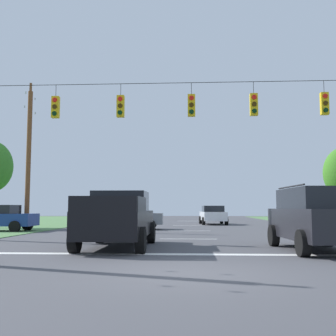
% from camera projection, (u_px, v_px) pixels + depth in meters
% --- Properties ---
extents(ground_plane, '(120.00, 120.00, 0.00)m').
position_uv_depth(ground_plane, '(186.00, 273.00, 8.76)').
color(ground_plane, '#47474C').
extents(stop_bar_stripe, '(15.88, 0.45, 0.01)m').
position_uv_depth(stop_bar_stripe, '(187.00, 254.00, 12.22)').
color(stop_bar_stripe, white).
rests_on(stop_bar_stripe, ground).
extents(lane_dash_0, '(2.50, 0.15, 0.01)m').
position_uv_depth(lane_dash_0, '(188.00, 239.00, 18.19)').
color(lane_dash_0, white).
rests_on(lane_dash_0, ground).
extents(lane_dash_1, '(2.50, 0.15, 0.01)m').
position_uv_depth(lane_dash_1, '(189.00, 231.00, 24.59)').
color(lane_dash_1, white).
rests_on(lane_dash_1, ground).
extents(lane_dash_2, '(2.50, 0.15, 0.01)m').
position_uv_depth(lane_dash_2, '(189.00, 226.00, 31.73)').
color(lane_dash_2, white).
rests_on(lane_dash_2, ground).
extents(lane_dash_3, '(2.50, 0.15, 0.01)m').
position_uv_depth(lane_dash_3, '(190.00, 221.00, 41.84)').
color(lane_dash_3, white).
rests_on(lane_dash_3, ground).
extents(lane_dash_4, '(2.50, 0.15, 0.01)m').
position_uv_depth(lane_dash_4, '(190.00, 221.00, 43.37)').
color(lane_dash_4, white).
rests_on(lane_dash_4, ground).
extents(overhead_signal_span, '(18.72, 0.31, 7.32)m').
position_uv_depth(overhead_signal_span, '(185.00, 142.00, 17.79)').
color(overhead_signal_span, brown).
rests_on(overhead_signal_span, ground).
extents(pickup_truck, '(2.32, 5.42, 1.95)m').
position_uv_depth(pickup_truck, '(118.00, 219.00, 14.47)').
color(pickup_truck, black).
rests_on(pickup_truck, ground).
extents(suv_black, '(2.42, 4.90, 2.05)m').
position_uv_depth(suv_black, '(317.00, 217.00, 13.25)').
color(suv_black, black).
rests_on(suv_black, ground).
extents(distant_car_crossing_white, '(2.24, 4.41, 1.52)m').
position_uv_depth(distant_car_crossing_white, '(213.00, 215.00, 34.14)').
color(distant_car_crossing_white, silver).
rests_on(distant_car_crossing_white, ground).
extents(distant_car_far_parked, '(4.37, 2.16, 1.52)m').
position_uv_depth(distant_car_far_parked, '(129.00, 217.00, 26.38)').
color(distant_car_far_parked, slate).
rests_on(distant_car_far_parked, ground).
extents(utility_pole_near_left, '(0.29, 1.80, 9.12)m').
position_uv_depth(utility_pole_near_left, '(29.00, 155.00, 25.62)').
color(utility_pole_near_left, brown).
rests_on(utility_pole_near_left, ground).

